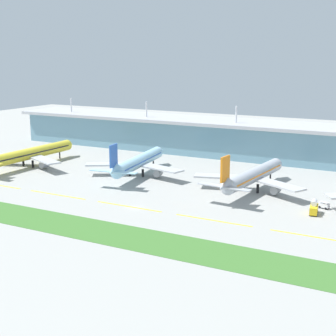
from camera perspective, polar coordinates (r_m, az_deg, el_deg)
name	(u,v)px	position (r m, az deg, el deg)	size (l,w,h in m)	color
ground_plane	(135,208)	(184.22, -3.77, -4.57)	(600.00, 600.00, 0.00)	#9E9E99
terminal_building	(239,139)	(278.64, 8.14, 3.34)	(288.00, 34.00, 28.50)	#6693A8
airliner_nearest	(30,154)	(260.58, -15.57, 1.57)	(48.79, 66.09, 18.90)	yellow
airliner_near_middle	(138,162)	(231.87, -3.51, 0.68)	(48.32, 59.38, 18.90)	#9ED1EA
airliner_far_middle	(252,176)	(207.77, 9.64, -0.89)	(48.60, 59.87, 18.90)	#ADB2BC
taxiway_stripe_mid_west	(57,195)	(205.53, -12.56, -3.02)	(28.00, 0.70, 0.04)	yellow
taxiway_stripe_centre	(129,207)	(185.88, -4.53, -4.42)	(28.00, 0.70, 0.04)	yellow
taxiway_stripe_mid_east	(213,220)	(170.80, 5.20, -5.99)	(28.00, 0.70, 0.04)	yellow
taxiway_stripe_east	(315,237)	(161.57, 16.47, -7.59)	(28.00, 0.70, 0.04)	yellow
grass_verge	(91,230)	(163.17, -8.77, -6.99)	(300.00, 18.00, 0.10)	#3D702D
baggage_cart	(324,205)	(191.34, 17.45, -4.09)	(4.00, 3.04, 2.48)	silver
fuel_truck	(314,208)	(183.72, 16.37, -4.39)	(3.63, 7.50, 4.95)	gold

